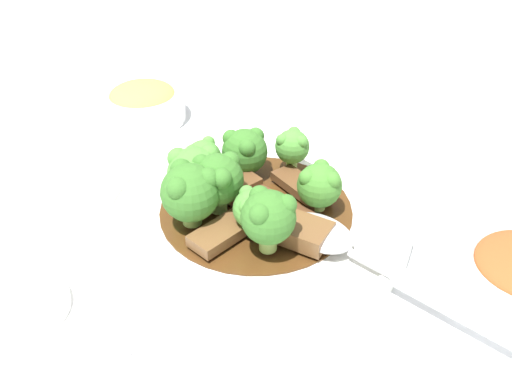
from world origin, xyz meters
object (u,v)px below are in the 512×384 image
object	(u,v)px
broccoli_floret_3	(245,150)
sauce_dish	(19,307)
main_plate	(256,213)
beef_strip_0	(302,187)
beef_strip_3	(280,210)
broccoli_floret_5	(268,216)
broccoli_floret_1	(204,157)
side_bowl_appetizer	(143,103)
broccoli_floret_2	(190,191)
beef_strip_4	(306,231)
broccoli_floret_7	(319,185)
broccoli_floret_6	(217,179)
beef_strip_1	(228,182)
broccoli_floret_0	(195,173)
beef_strip_2	(222,233)
broccoli_floret_8	(253,208)
broccoli_floret_4	(292,146)

from	to	relation	value
broccoli_floret_3	sauce_dish	world-z (taller)	broccoli_floret_3
main_plate	beef_strip_0	xyz separation A→B (m)	(0.05, -0.01, 0.01)
beef_strip_3	broccoli_floret_5	distance (m)	0.06
beef_strip_3	broccoli_floret_5	size ratio (longest dim) A/B	1.38
broccoli_floret_1	broccoli_floret_5	distance (m)	0.12
broccoli_floret_1	side_bowl_appetizer	xyz separation A→B (m)	(0.03, 0.17, -0.02)
beef_strip_3	broccoli_floret_2	xyz separation A→B (m)	(-0.07, 0.04, 0.03)
beef_strip_4	broccoli_floret_2	size ratio (longest dim) A/B	0.92
broccoli_floret_1	broccoli_floret_3	world-z (taller)	broccoli_floret_3
broccoli_floret_2	sauce_dish	distance (m)	0.16
broccoli_floret_5	broccoli_floret_7	xyz separation A→B (m)	(0.07, 0.01, -0.01)
broccoli_floret_1	sauce_dish	bearing A→B (deg)	-170.23
broccoli_floret_5	broccoli_floret_6	bearing A→B (deg)	89.71
beef_strip_1	broccoli_floret_0	world-z (taller)	broccoli_floret_0
beef_strip_2	side_bowl_appetizer	world-z (taller)	side_bowl_appetizer
beef_strip_3	broccoli_floret_7	world-z (taller)	broccoli_floret_7
broccoli_floret_3	broccoli_floret_8	size ratio (longest dim) A/B	1.08
broccoli_floret_8	beef_strip_2	bearing A→B (deg)	154.95
broccoli_floret_1	sauce_dish	size ratio (longest dim) A/B	0.53
beef_strip_2	broccoli_floret_4	xyz separation A→B (m)	(0.12, 0.04, 0.02)
side_bowl_appetizer	broccoli_floret_0	bearing A→B (deg)	-106.96
beef_strip_3	broccoli_floret_0	world-z (taller)	broccoli_floret_0
sauce_dish	broccoli_floret_5	bearing A→B (deg)	-24.19
broccoli_floret_7	broccoli_floret_0	bearing A→B (deg)	133.27
broccoli_floret_4	side_bowl_appetizer	distance (m)	0.22
broccoli_floret_0	sauce_dish	xyz separation A→B (m)	(-0.18, -0.01, -0.04)
beef_strip_0	broccoli_floret_1	world-z (taller)	broccoli_floret_1
beef_strip_1	broccoli_floret_6	bearing A→B (deg)	-140.87
beef_strip_3	broccoli_floret_2	distance (m)	0.08
broccoli_floret_3	sauce_dish	xyz separation A→B (m)	(-0.24, -0.02, -0.04)
beef_strip_3	broccoli_floret_0	xyz separation A→B (m)	(-0.04, 0.07, 0.02)
beef_strip_4	broccoli_floret_1	distance (m)	0.13
beef_strip_0	sauce_dish	world-z (taller)	beef_strip_0
broccoli_floret_5	broccoli_floret_8	xyz separation A→B (m)	(0.00, 0.02, -0.01)
sauce_dish	beef_strip_4	bearing A→B (deg)	-23.01
beef_strip_2	beef_strip_4	size ratio (longest dim) A/B	1.13
beef_strip_4	broccoli_floret_5	bearing A→B (deg)	163.62
beef_strip_4	broccoli_floret_7	world-z (taller)	broccoli_floret_7
main_plate	broccoli_floret_8	bearing A→B (deg)	-132.96
beef_strip_1	beef_strip_3	xyz separation A→B (m)	(0.01, -0.06, -0.00)
broccoli_floret_1	side_bowl_appetizer	bearing A→B (deg)	78.79
broccoli_floret_6	beef_strip_2	bearing A→B (deg)	-122.49
beef_strip_1	sauce_dish	xyz separation A→B (m)	(-0.21, -0.01, -0.02)
broccoli_floret_2	side_bowl_appetizer	world-z (taller)	broccoli_floret_2
broccoli_floret_0	main_plate	bearing A→B (deg)	-49.77
beef_strip_0	broccoli_floret_1	distance (m)	0.10
beef_strip_1	broccoli_floret_2	world-z (taller)	broccoli_floret_2
broccoli_floret_0	broccoli_floret_2	xyz separation A→B (m)	(-0.02, -0.03, 0.01)
beef_strip_0	broccoli_floret_2	xyz separation A→B (m)	(-0.11, 0.03, 0.03)
beef_strip_4	broccoli_floret_6	distance (m)	0.09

